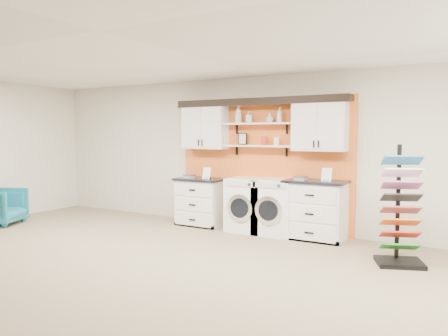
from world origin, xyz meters
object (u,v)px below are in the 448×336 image
Objects in this scene: dryer at (276,207)px; armchair at (0,207)px; base_cabinet_left at (201,202)px; base_cabinet_right at (316,210)px; washer at (249,204)px; sample_rack at (400,226)px.

armchair is (-4.93, -1.92, -0.14)m from dryer.
base_cabinet_right reaches higher than base_cabinet_left.
base_cabinet_left is 1.20× the size of armchair.
base_cabinet_right is 5.95m from armchair.
sample_rack reaches higher than washer.
sample_rack reaches higher than dryer.
dryer is (0.54, -0.00, 0.01)m from washer.
armchair is (-5.63, -1.92, -0.14)m from base_cabinet_right.
washer reaches higher than base_cabinet_left.
washer reaches higher than armchair.
sample_rack is (1.43, -0.79, 0.03)m from base_cabinet_right.
washer is at bearing 141.93° from sample_rack.
base_cabinet_right reaches higher than armchair.
dryer is 1.26× the size of armchair.
dryer is at bearing 138.04° from sample_rack.
sample_rack reaches higher than armchair.
dryer is 5.29m from armchair.
base_cabinet_left is 0.95× the size of dryer.
base_cabinet_left is 0.57× the size of sample_rack.
sample_rack is 2.09× the size of armchair.
base_cabinet_left is 3.77m from sample_rack.
dryer reaches higher than armchair.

